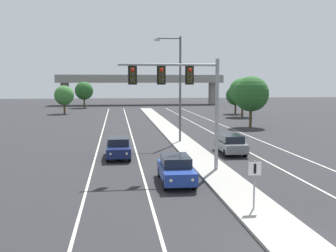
% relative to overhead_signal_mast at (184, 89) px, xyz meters
% --- Properties ---
extents(ground_plane, '(260.00, 260.00, 0.00)m').
position_rel_overhead_signal_mast_xyz_m(ground_plane, '(2.03, -12.27, -5.44)').
color(ground_plane, '#28282B').
extents(median_island, '(2.40, 110.00, 0.15)m').
position_rel_overhead_signal_mast_xyz_m(median_island, '(2.03, 5.73, -5.36)').
color(median_island, '#9E9B93').
rests_on(median_island, ground).
extents(lane_stripe_oncoming_center, '(0.14, 100.00, 0.01)m').
position_rel_overhead_signal_mast_xyz_m(lane_stripe_oncoming_center, '(-2.67, 12.73, -5.43)').
color(lane_stripe_oncoming_center, silver).
rests_on(lane_stripe_oncoming_center, ground).
extents(lane_stripe_receding_center, '(0.14, 100.00, 0.01)m').
position_rel_overhead_signal_mast_xyz_m(lane_stripe_receding_center, '(6.73, 12.73, -5.43)').
color(lane_stripe_receding_center, silver).
rests_on(lane_stripe_receding_center, ground).
extents(edge_stripe_left, '(0.14, 100.00, 0.01)m').
position_rel_overhead_signal_mast_xyz_m(edge_stripe_left, '(-5.97, 12.73, -5.43)').
color(edge_stripe_left, silver).
rests_on(edge_stripe_left, ground).
extents(edge_stripe_right, '(0.14, 100.00, 0.01)m').
position_rel_overhead_signal_mast_xyz_m(edge_stripe_right, '(10.03, 12.73, -5.43)').
color(edge_stripe_right, silver).
rests_on(edge_stripe_right, ground).
extents(overhead_signal_mast, '(6.46, 0.44, 7.20)m').
position_rel_overhead_signal_mast_xyz_m(overhead_signal_mast, '(0.00, 0.00, 0.00)').
color(overhead_signal_mast, gray).
rests_on(overhead_signal_mast, median_island).
extents(median_sign_post, '(0.60, 0.10, 2.20)m').
position_rel_overhead_signal_mast_xyz_m(median_sign_post, '(1.86, -8.12, -3.85)').
color(median_sign_post, gray).
rests_on(median_sign_post, median_island).
extents(street_lamp_median, '(2.58, 0.28, 10.00)m').
position_rel_overhead_signal_mast_xyz_m(street_lamp_median, '(1.60, 12.51, 0.36)').
color(street_lamp_median, '#4C4C51').
rests_on(street_lamp_median, median_island).
extents(car_oncoming_blue, '(1.87, 4.49, 1.58)m').
position_rel_overhead_signal_mast_xyz_m(car_oncoming_blue, '(-0.88, -2.59, -4.62)').
color(car_oncoming_blue, navy).
rests_on(car_oncoming_blue, ground).
extents(car_oncoming_navy, '(1.83, 4.47, 1.58)m').
position_rel_overhead_signal_mast_xyz_m(car_oncoming_navy, '(-4.17, 5.53, -4.62)').
color(car_oncoming_navy, '#141E4C').
rests_on(car_oncoming_navy, ground).
extents(car_receding_grey, '(1.90, 4.50, 1.58)m').
position_rel_overhead_signal_mast_xyz_m(car_receding_grey, '(4.97, 6.06, -4.62)').
color(car_receding_grey, slate).
rests_on(car_receding_grey, ground).
extents(overpass_bridge, '(42.40, 6.40, 7.65)m').
position_rel_overhead_signal_mast_xyz_m(overpass_bridge, '(2.03, 77.19, 0.35)').
color(overpass_bridge, gray).
rests_on(overpass_bridge, ground).
extents(tree_far_right_c, '(4.57, 4.57, 6.62)m').
position_rel_overhead_signal_mast_xyz_m(tree_far_right_c, '(13.03, 24.20, -1.12)').
color(tree_far_right_c, '#4C3823').
rests_on(tree_far_right_c, ground).
extents(tree_far_right_b, '(3.59, 3.59, 5.19)m').
position_rel_overhead_signal_mast_xyz_m(tree_far_right_b, '(17.53, 45.24, -2.05)').
color(tree_far_right_b, '#4C3823').
rests_on(tree_far_right_b, ground).
extents(tree_far_right_a, '(4.55, 4.55, 6.58)m').
position_rel_overhead_signal_mast_xyz_m(tree_far_right_a, '(16.83, 39.12, -1.14)').
color(tree_far_right_a, '#4C3823').
rests_on(tree_far_right_a, ground).
extents(tree_far_left_c, '(3.60, 3.60, 5.21)m').
position_rel_overhead_signal_mast_xyz_m(tree_far_left_c, '(-13.80, 49.27, -2.04)').
color(tree_far_left_c, '#4C3823').
rests_on(tree_far_left_c, ground).
extents(tree_far_left_a, '(4.10, 4.10, 5.93)m').
position_rel_overhead_signal_mast_xyz_m(tree_far_left_a, '(-11.50, 65.78, -1.57)').
color(tree_far_left_a, '#4C3823').
rests_on(tree_far_left_a, ground).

